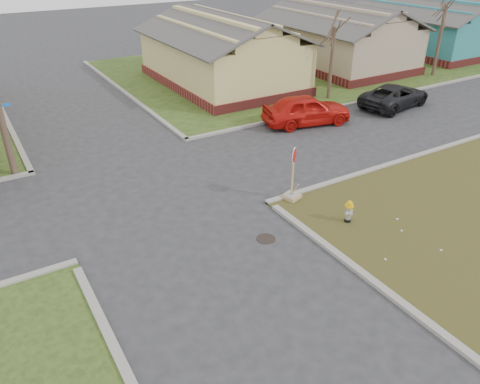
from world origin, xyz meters
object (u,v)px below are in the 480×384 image
stop_sign (292,188)px  dark_pickup (395,96)px  fire_hydrant (349,210)px  red_sedan (307,110)px

stop_sign → dark_pickup: stop_sign is taller
fire_hydrant → stop_sign: 2.45m
stop_sign → red_sedan: (5.54, 6.20, 0.29)m
dark_pickup → red_sedan: bearing=76.9°
stop_sign → red_sedan: 8.32m
fire_hydrant → stop_sign: size_ratio=0.39×
fire_hydrant → dark_pickup: 13.75m
dark_pickup → fire_hydrant: bearing=116.8°
stop_sign → fire_hydrant: bearing=-90.6°
dark_pickup → stop_sign: bearing=106.7°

